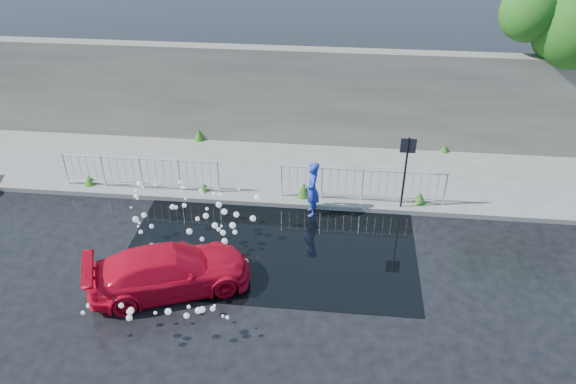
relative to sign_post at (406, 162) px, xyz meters
name	(u,v)px	position (x,y,z in m)	size (l,w,h in m)	color
ground	(249,266)	(-4.20, -3.10, -1.72)	(90.00, 90.00, 0.00)	black
pavement	(273,171)	(-4.20, 1.90, -1.65)	(30.00, 4.00, 0.15)	#5F5F5B
curb	(264,202)	(-4.20, -0.10, -1.64)	(30.00, 0.25, 0.16)	#5F5F5B
retaining_wall	(280,96)	(-4.20, 4.10, 0.18)	(30.00, 0.60, 3.50)	#555348
puddle	(272,244)	(-3.70, -2.10, -1.72)	(8.00, 5.00, 0.01)	black
sign_post	(406,162)	(0.00, 0.00, 0.00)	(0.45, 0.06, 2.50)	black
railing_left	(141,172)	(-8.20, 0.25, -0.99)	(5.05, 0.05, 1.10)	silver
railing_right	(362,184)	(-1.20, 0.25, -0.99)	(5.05, 0.05, 1.10)	silver
weeds	(264,171)	(-4.41, 1.41, -1.38)	(12.17, 3.93, 0.46)	#224D14
water_spray	(194,236)	(-5.71, -2.86, -1.01)	(3.76, 5.46, 1.09)	white
red_car	(169,270)	(-6.01, -4.15, -1.14)	(1.63, 4.02, 1.17)	red
person	(312,189)	(-2.70, -0.44, -0.85)	(0.64, 0.42, 1.75)	#2339B0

